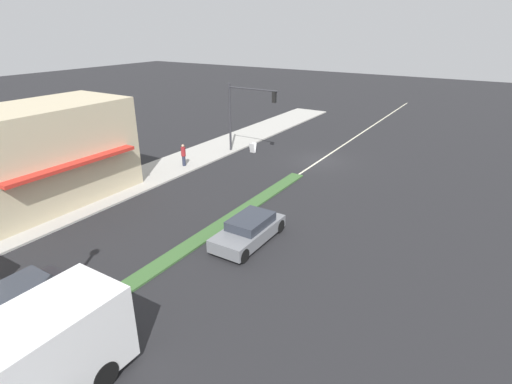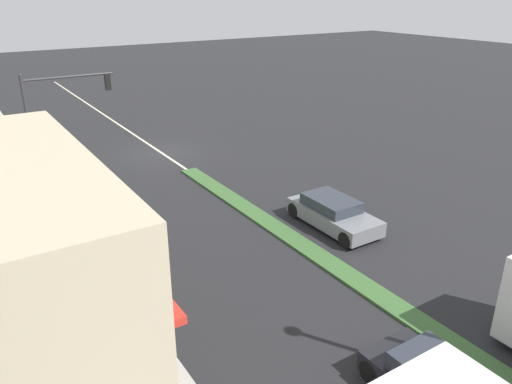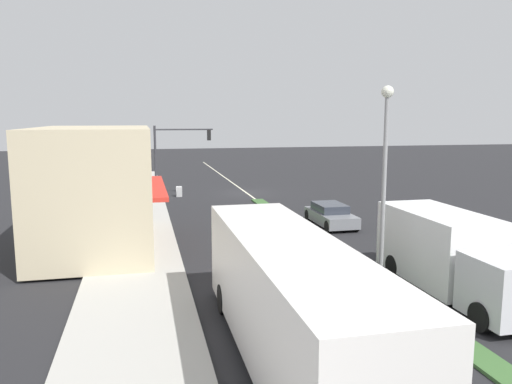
% 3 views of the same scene
% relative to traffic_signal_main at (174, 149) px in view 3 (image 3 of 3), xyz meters
% --- Properties ---
extents(ground_plane, '(160.00, 160.00, 0.00)m').
position_rel_traffic_signal_main_xyz_m(ground_plane, '(-6.12, 16.32, -3.90)').
color(ground_plane, '#232326').
extents(sidewalk_right, '(4.00, 73.00, 0.12)m').
position_rel_traffic_signal_main_xyz_m(sidewalk_right, '(2.88, 16.82, -3.84)').
color(sidewalk_right, '#B2AFA8').
rests_on(sidewalk_right, ground).
extents(median_strip, '(0.90, 46.00, 0.10)m').
position_rel_traffic_signal_main_xyz_m(median_strip, '(-6.12, 25.32, -3.85)').
color(median_strip, '#3D6633').
rests_on(median_strip, ground).
extents(lane_marking_center, '(0.16, 60.00, 0.01)m').
position_rel_traffic_signal_main_xyz_m(lane_marking_center, '(-6.12, -1.68, -3.90)').
color(lane_marking_center, beige).
rests_on(lane_marking_center, ground).
extents(building_corner_store, '(5.88, 9.99, 5.76)m').
position_rel_traffic_signal_main_xyz_m(building_corner_store, '(4.68, 14.41, -0.90)').
color(building_corner_store, '#C6B793').
rests_on(building_corner_store, sidewalk_right).
extents(traffic_signal_main, '(4.59, 0.34, 5.60)m').
position_rel_traffic_signal_main_xyz_m(traffic_signal_main, '(0.00, 0.00, 0.00)').
color(traffic_signal_main, '#333338').
rests_on(traffic_signal_main, sidewalk_right).
extents(street_lamp, '(0.44, 0.44, 7.37)m').
position_rel_traffic_signal_main_xyz_m(street_lamp, '(-6.12, 22.87, 0.88)').
color(street_lamp, gray).
rests_on(street_lamp, median_strip).
extents(pedestrian, '(0.34, 0.34, 1.68)m').
position_rel_traffic_signal_main_xyz_m(pedestrian, '(2.04, 5.29, -2.90)').
color(pedestrian, '#282D42').
rests_on(pedestrian, sidewalk_right).
extents(warning_aframe_sign, '(0.45, 0.53, 0.84)m').
position_rel_traffic_signal_main_xyz_m(warning_aframe_sign, '(-0.39, -0.67, -3.47)').
color(warning_aframe_sign, silver).
rests_on(warning_aframe_sign, ground).
extents(delivery_truck, '(2.44, 7.50, 2.87)m').
position_rel_traffic_signal_main_xyz_m(delivery_truck, '(-8.32, 23.95, -2.43)').
color(delivery_truck, silver).
rests_on(delivery_truck, ground).
extents(city_bus, '(2.56, 11.00, 3.26)m').
position_rel_traffic_signal_main_xyz_m(city_bus, '(-1.12, 27.66, -2.15)').
color(city_bus, silver).
rests_on(city_bus, ground).
extents(sedan_dark, '(1.89, 4.54, 1.22)m').
position_rel_traffic_signal_main_xyz_m(sedan_dark, '(-3.92, 21.55, -3.31)').
color(sedan_dark, black).
rests_on(sedan_dark, ground).
extents(suv_grey, '(1.88, 4.32, 1.29)m').
position_rel_traffic_signal_main_xyz_m(suv_grey, '(-8.32, 12.17, -3.27)').
color(suv_grey, slate).
rests_on(suv_grey, ground).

